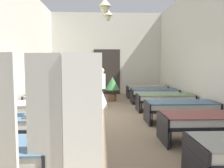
{
  "coord_description": "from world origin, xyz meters",
  "views": [
    {
      "loc": [
        -0.29,
        -6.71,
        1.57
      ],
      "look_at": [
        0.0,
        -0.47,
        1.04
      ],
      "focal_mm": 35.88,
      "sensor_mm": 36.0,
      "label": 1
    }
  ],
  "objects": [
    {
      "name": "patient_seated_secondary",
      "position": [
        -1.52,
        -2.38,
        0.87
      ],
      "size": [
        0.44,
        0.44,
        0.8
      ],
      "color": "slate",
      "rests_on": "bed_left_row_1"
    },
    {
      "name": "bed_right_row_3",
      "position": [
        1.87,
        0.78,
        0.44
      ],
      "size": [
        1.9,
        0.84,
        0.57
      ],
      "color": "black",
      "rests_on": "ground"
    },
    {
      "name": "bed_right_row_2",
      "position": [
        1.87,
        -0.78,
        0.44
      ],
      "size": [
        1.9,
        0.84,
        0.57
      ],
      "color": "black",
      "rests_on": "ground"
    },
    {
      "name": "privacy_screen",
      "position": [
        -0.92,
        -4.32,
        0.85
      ],
      "size": [
        1.24,
        0.24,
        1.7
      ],
      "rotation": [
        0.0,
        0.0,
        -0.24
      ],
      "color": "silver",
      "rests_on": "ground"
    },
    {
      "name": "bed_left_row_5",
      "position": [
        -1.87,
        3.89,
        0.44
      ],
      "size": [
        1.9,
        0.84,
        0.57
      ],
      "color": "black",
      "rests_on": "ground"
    },
    {
      "name": "bed_right_row_5",
      "position": [
        1.87,
        3.89,
        0.44
      ],
      "size": [
        1.9,
        0.84,
        0.57
      ],
      "color": "black",
      "rests_on": "ground"
    },
    {
      "name": "nurse_mid_aisle",
      "position": [
        -0.55,
        -0.07,
        0.53
      ],
      "size": [
        0.52,
        0.52,
        1.49
      ],
      "rotation": [
        0.0,
        0.0,
        1.97
      ],
      "color": "white",
      "rests_on": "ground"
    },
    {
      "name": "nurse_near_aisle",
      "position": [
        -0.76,
        0.72,
        0.53
      ],
      "size": [
        0.52,
        0.52,
        1.49
      ],
      "rotation": [
        0.0,
        0.0,
        4.61
      ],
      "color": "white",
      "rests_on": "ground"
    },
    {
      "name": "ground_plane",
      "position": [
        0.0,
        0.0,
        -0.05
      ],
      "size": [
        6.43,
        11.34,
        0.1
      ],
      "primitive_type": "cube",
      "color": "#8C755B"
    },
    {
      "name": "nurse_far_aisle",
      "position": [
        -0.3,
        1.47,
        0.53
      ],
      "size": [
        0.52,
        0.52,
        1.49
      ],
      "rotation": [
        0.0,
        0.0,
        0.62
      ],
      "color": "white",
      "rests_on": "ground"
    },
    {
      "name": "bed_left_row_1",
      "position": [
        -1.87,
        -2.34,
        0.44
      ],
      "size": [
        1.9,
        0.84,
        0.57
      ],
      "color": "black",
      "rests_on": "ground"
    },
    {
      "name": "bed_left_row_3",
      "position": [
        -1.87,
        0.78,
        0.44
      ],
      "size": [
        1.9,
        0.84,
        0.57
      ],
      "color": "black",
      "rests_on": "ground"
    },
    {
      "name": "bed_right_row_4",
      "position": [
        1.87,
        2.34,
        0.44
      ],
      "size": [
        1.9,
        0.84,
        0.57
      ],
      "color": "black",
      "rests_on": "ground"
    },
    {
      "name": "potted_plant",
      "position": [
        0.18,
        2.99,
        0.68
      ],
      "size": [
        0.64,
        0.64,
        1.06
      ],
      "color": "brown",
      "rests_on": "ground"
    },
    {
      "name": "bed_right_row_1",
      "position": [
        1.87,
        -2.34,
        0.44
      ],
      "size": [
        1.9,
        0.84,
        0.57
      ],
      "color": "black",
      "rests_on": "ground"
    },
    {
      "name": "room_shell",
      "position": [
        -0.0,
        1.25,
        2.18
      ],
      "size": [
        6.23,
        10.94,
        4.34
      ],
      "color": "beige",
      "rests_on": "ground"
    },
    {
      "name": "bed_left_row_4",
      "position": [
        -1.87,
        2.34,
        0.44
      ],
      "size": [
        1.9,
        0.84,
        0.57
      ],
      "color": "black",
      "rests_on": "ground"
    },
    {
      "name": "bed_left_row_2",
      "position": [
        -1.87,
        -0.78,
        0.44
      ],
      "size": [
        1.9,
        0.84,
        0.57
      ],
      "color": "black",
      "rests_on": "ground"
    },
    {
      "name": "patient_seated_primary",
      "position": [
        -1.52,
        3.8,
        0.87
      ],
      "size": [
        0.44,
        0.44,
        0.8
      ],
      "color": "#515B70",
      "rests_on": "bed_left_row_5"
    }
  ]
}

